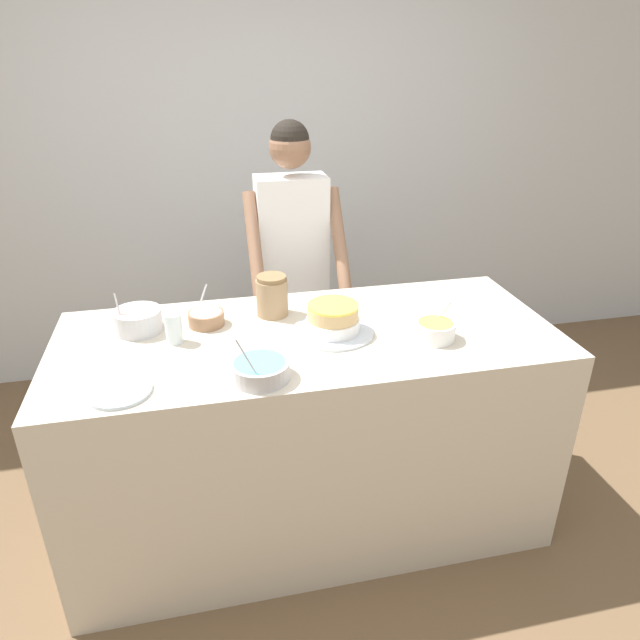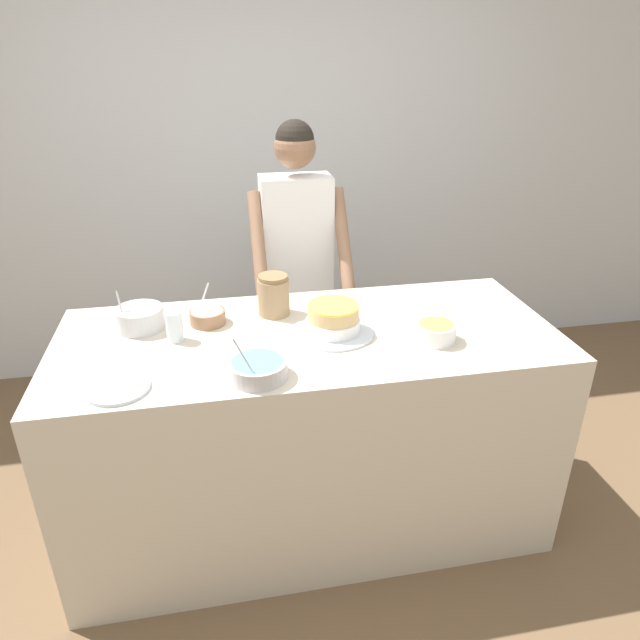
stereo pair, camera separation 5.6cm
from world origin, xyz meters
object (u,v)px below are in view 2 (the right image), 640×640
object	(u,v)px
frosting_bowl_white	(208,316)
ceramic_plate	(118,388)
frosting_bowl_pink	(140,317)
cake	(333,321)
frosting_bowl_yellow	(436,331)
person_baker	(297,251)
frosting_bowl_blue	(257,368)
drinking_glass	(174,326)
stoneware_jar	(274,295)

from	to	relation	value
frosting_bowl_white	ceramic_plate	world-z (taller)	frosting_bowl_white
frosting_bowl_white	frosting_bowl_pink	distance (m)	0.26
cake	frosting_bowl_yellow	world-z (taller)	frosting_bowl_yellow
person_baker	frosting_bowl_yellow	bearing A→B (deg)	-66.54
frosting_bowl_blue	frosting_bowl_pink	bearing A→B (deg)	132.50
person_baker	frosting_bowl_white	xyz separation A→B (m)	(-0.45, -0.58, -0.05)
frosting_bowl_blue	person_baker	bearing A→B (deg)	74.09
drinking_glass	cake	bearing A→B (deg)	-5.04
frosting_bowl_pink	cake	bearing A→B (deg)	-13.96
frosting_bowl_pink	ceramic_plate	bearing A→B (deg)	-94.49
stoneware_jar	frosting_bowl_pink	bearing A→B (deg)	-176.10
person_baker	ceramic_plate	bearing A→B (deg)	-126.05
ceramic_plate	frosting_bowl_white	bearing A→B (deg)	56.51
person_baker	frosting_bowl_yellow	world-z (taller)	person_baker
frosting_bowl_white	ceramic_plate	bearing A→B (deg)	-123.49
frosting_bowl_pink	stoneware_jar	size ratio (longest dim) A/B	1.08
cake	frosting_bowl_pink	xyz separation A→B (m)	(-0.74, 0.18, -0.01)
person_baker	stoneware_jar	size ratio (longest dim) A/B	9.58
ceramic_plate	stoneware_jar	xyz separation A→B (m)	(0.57, 0.49, 0.08)
frosting_bowl_white	ceramic_plate	size ratio (longest dim) A/B	0.73
frosting_bowl_white	frosting_bowl_yellow	xyz separation A→B (m)	(0.84, -0.31, 0.01)
drinking_glass	stoneware_jar	world-z (taller)	stoneware_jar
ceramic_plate	stoneware_jar	distance (m)	0.75
frosting_bowl_blue	stoneware_jar	world-z (taller)	frosting_bowl_blue
person_baker	frosting_bowl_yellow	size ratio (longest dim) A/B	10.67
stoneware_jar	ceramic_plate	bearing A→B (deg)	-139.41
person_baker	ceramic_plate	world-z (taller)	person_baker
person_baker	frosting_bowl_white	size ratio (longest dim) A/B	10.76
frosting_bowl_blue	ceramic_plate	distance (m)	0.46
person_baker	frosting_bowl_blue	xyz separation A→B (m)	(-0.30, -1.04, -0.05)
cake	drinking_glass	size ratio (longest dim) A/B	2.73
frosting_bowl_blue	ceramic_plate	xyz separation A→B (m)	(-0.46, 0.01, -0.03)
cake	frosting_bowl_white	bearing A→B (deg)	159.32
drinking_glass	ceramic_plate	world-z (taller)	drinking_glass
frosting_bowl_yellow	drinking_glass	xyz separation A→B (m)	(-0.97, 0.19, 0.02)
frosting_bowl_blue	drinking_glass	bearing A→B (deg)	130.66
person_baker	stoneware_jar	xyz separation A→B (m)	(-0.18, -0.54, 0.00)
frosting_bowl_pink	drinking_glass	xyz separation A→B (m)	(0.14, -0.13, 0.01)
cake	frosting_bowl_yellow	bearing A→B (deg)	-19.96
frosting_bowl_yellow	drinking_glass	size ratio (longest dim) A/B	1.31
frosting_bowl_white	frosting_bowl_pink	bearing A→B (deg)	179.27
frosting_bowl_blue	stoneware_jar	distance (m)	0.51
frosting_bowl_blue	stoneware_jar	bearing A→B (deg)	77.01
frosting_bowl_pink	frosting_bowl_yellow	distance (m)	1.15
frosting_bowl_white	ceramic_plate	distance (m)	0.54
frosting_bowl_pink	drinking_glass	distance (m)	0.19
frosting_bowl_white	stoneware_jar	size ratio (longest dim) A/B	0.89
frosting_bowl_white	person_baker	bearing A→B (deg)	52.10
ceramic_plate	frosting_bowl_pink	bearing A→B (deg)	85.51
drinking_glass	frosting_bowl_pink	bearing A→B (deg)	136.67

